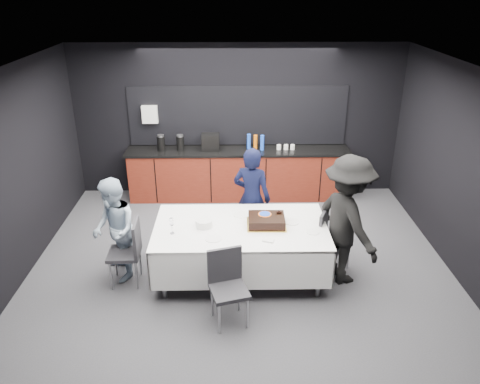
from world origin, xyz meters
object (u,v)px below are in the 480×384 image
(champagne_flute, at_px, (171,223))
(person_left, at_px, (114,230))
(chair_near, at_px, (227,281))
(person_right, at_px, (347,220))
(cake_assembly, at_px, (267,221))
(chair_left, at_px, (130,248))
(plate_stack, at_px, (204,223))
(party_table, at_px, (241,235))
(person_center, at_px, (252,198))
(chair_right, at_px, (330,237))

(champagne_flute, bearing_deg, person_left, 166.97)
(chair_near, distance_m, person_right, 1.81)
(person_left, bearing_deg, cake_assembly, 66.89)
(chair_left, bearing_deg, plate_stack, 7.51)
(champagne_flute, relative_size, chair_left, 0.24)
(chair_near, bearing_deg, chair_left, 149.46)
(party_table, distance_m, champagne_flute, 0.96)
(party_table, xyz_separation_m, chair_left, (-1.48, -0.14, -0.11))
(chair_left, relative_size, person_center, 0.58)
(chair_left, xyz_separation_m, person_center, (1.67, 0.97, 0.26))
(chair_left, height_order, person_right, person_right)
(party_table, relative_size, person_left, 1.59)
(person_center, bearing_deg, person_right, 164.17)
(plate_stack, bearing_deg, person_right, -2.53)
(person_left, bearing_deg, party_table, 66.32)
(party_table, distance_m, chair_left, 1.49)
(person_center, xyz_separation_m, person_right, (1.22, -0.92, 0.10))
(champagne_flute, relative_size, person_center, 0.14)
(cake_assembly, xyz_separation_m, person_right, (1.05, -0.12, 0.05))
(champagne_flute, bearing_deg, person_right, 2.35)
(plate_stack, bearing_deg, chair_near, -70.74)
(cake_assembly, relative_size, chair_near, 0.57)
(chair_left, height_order, person_left, person_left)
(chair_left, bearing_deg, person_center, 30.18)
(party_table, bearing_deg, chair_near, -100.89)
(chair_left, distance_m, chair_right, 2.74)
(cake_assembly, relative_size, person_left, 0.36)
(cake_assembly, distance_m, plate_stack, 0.84)
(party_table, height_order, champagne_flute, champagne_flute)
(plate_stack, height_order, chair_left, chair_left)
(person_right, bearing_deg, plate_stack, 63.76)
(champagne_flute, relative_size, person_left, 0.15)
(chair_left, bearing_deg, chair_right, 5.00)
(chair_right, bearing_deg, person_center, 145.59)
(plate_stack, relative_size, chair_near, 0.24)
(chair_near, bearing_deg, champagne_flute, 134.83)
(person_center, distance_m, person_left, 2.06)
(plate_stack, bearing_deg, cake_assembly, 2.25)
(cake_assembly, relative_size, chair_left, 0.57)
(cake_assembly, bearing_deg, person_left, -179.29)
(cake_assembly, bearing_deg, chair_near, -119.25)
(chair_right, height_order, person_left, person_left)
(party_table, bearing_deg, person_right, -3.89)
(chair_right, distance_m, person_center, 1.32)
(person_left, relative_size, person_right, 0.81)
(person_left, distance_m, person_right, 3.10)
(chair_left, bearing_deg, person_left, 146.94)
(cake_assembly, distance_m, chair_right, 0.96)
(champagne_flute, xyz_separation_m, chair_near, (0.72, -0.72, -0.40))
(chair_left, bearing_deg, cake_assembly, 5.11)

